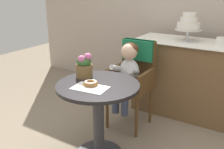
% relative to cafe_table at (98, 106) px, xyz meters
% --- Properties ---
extents(cafe_table, '(0.72, 0.72, 0.72)m').
position_rel_cafe_table_xyz_m(cafe_table, '(0.00, 0.00, 0.00)').
color(cafe_table, black).
rests_on(cafe_table, ground).
extents(wicker_chair, '(0.42, 0.45, 0.95)m').
position_rel_cafe_table_xyz_m(wicker_chair, '(-0.03, 0.74, 0.13)').
color(wicker_chair, brown).
rests_on(wicker_chair, ground).
extents(seated_child, '(0.27, 0.32, 0.73)m').
position_rel_cafe_table_xyz_m(seated_child, '(-0.03, 0.58, 0.17)').
color(seated_child, silver).
rests_on(seated_child, ground).
extents(paper_napkin, '(0.31, 0.22, 0.00)m').
position_rel_cafe_table_xyz_m(paper_napkin, '(0.00, -0.11, 0.21)').
color(paper_napkin, white).
rests_on(paper_napkin, cafe_table).
extents(donut_front, '(0.12, 0.12, 0.04)m').
position_rel_cafe_table_xyz_m(donut_front, '(-0.03, -0.06, 0.23)').
color(donut_front, '#936033').
rests_on(donut_front, cafe_table).
extents(flower_vase, '(0.15, 0.15, 0.23)m').
position_rel_cafe_table_xyz_m(flower_vase, '(-0.20, 0.08, 0.32)').
color(flower_vase, brown).
rests_on(flower_vase, cafe_table).
extents(display_counter, '(1.56, 0.62, 0.90)m').
position_rel_cafe_table_xyz_m(display_counter, '(0.55, 1.30, -0.05)').
color(display_counter, brown).
rests_on(display_counter, ground).
extents(tiered_cake_stand, '(0.30, 0.30, 0.33)m').
position_rel_cafe_table_xyz_m(tiered_cake_stand, '(0.36, 1.30, 0.59)').
color(tiered_cake_stand, silver).
rests_on(tiered_cake_stand, display_counter).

